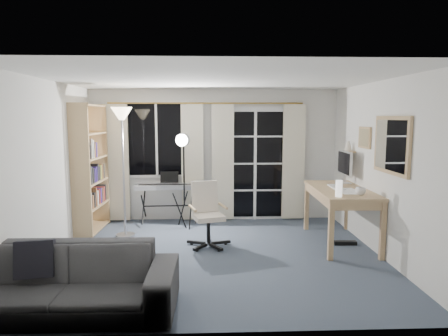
# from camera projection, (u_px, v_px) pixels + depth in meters

# --- Properties ---
(floor) EXTENTS (4.50, 4.00, 0.02)m
(floor) POSITION_uv_depth(u_px,v_px,m) (217.00, 256.00, 5.54)
(floor) COLOR #3B4956
(floor) RESTS_ON ground
(window) EXTENTS (1.20, 0.08, 1.40)m
(window) POSITION_uv_depth(u_px,v_px,m) (157.00, 139.00, 7.26)
(window) COLOR white
(window) RESTS_ON floor
(french_door) EXTENTS (1.32, 0.09, 2.11)m
(french_door) POSITION_uv_depth(u_px,v_px,m) (255.00, 165.00, 7.39)
(french_door) COLOR white
(french_door) RESTS_ON floor
(curtains) EXTENTS (3.60, 0.07, 2.13)m
(curtains) POSITION_uv_depth(u_px,v_px,m) (207.00, 162.00, 7.25)
(curtains) COLOR gold
(curtains) RESTS_ON floor
(bookshelf) EXTENTS (0.38, 1.00, 2.12)m
(bookshelf) POSITION_uv_depth(u_px,v_px,m) (87.00, 171.00, 6.62)
(bookshelf) COLOR tan
(bookshelf) RESTS_ON floor
(torchiere_lamp) EXTENTS (0.37, 0.37, 2.06)m
(torchiere_lamp) POSITION_uv_depth(u_px,v_px,m) (122.00, 133.00, 6.21)
(torchiere_lamp) COLOR #B2B2B7
(torchiere_lamp) RESTS_ON floor
(keyboard_piano) EXTENTS (1.21, 0.62, 0.87)m
(keyboard_piano) POSITION_uv_depth(u_px,v_px,m) (169.00, 187.00, 7.10)
(keyboard_piano) COLOR black
(keyboard_piano) RESTS_ON floor
(studio_light) EXTENTS (0.34, 0.35, 1.67)m
(studio_light) POSITION_uv_depth(u_px,v_px,m) (183.00, 151.00, 6.71)
(studio_light) COLOR black
(studio_light) RESTS_ON floor
(office_chair) EXTENTS (0.66, 0.64, 0.95)m
(office_chair) POSITION_uv_depth(u_px,v_px,m) (206.00, 208.00, 5.95)
(office_chair) COLOR black
(office_chair) RESTS_ON floor
(desk) EXTENTS (0.82, 1.59, 0.84)m
(desk) POSITION_uv_depth(u_px,v_px,m) (341.00, 195.00, 6.00)
(desk) COLOR #9F8252
(desk) RESTS_ON floor
(monitor) EXTENTS (0.20, 0.61, 0.53)m
(monitor) POSITION_uv_depth(u_px,v_px,m) (345.00, 164.00, 6.40)
(monitor) COLOR silver
(monitor) RESTS_ON desk
(desk_clutter) EXTENTS (0.51, 0.95, 1.06)m
(desk_clutter) POSITION_uv_depth(u_px,v_px,m) (341.00, 204.00, 5.76)
(desk_clutter) COLOR white
(desk_clutter) RESTS_ON desk
(mug) EXTENTS (0.14, 0.11, 0.14)m
(mug) POSITION_uv_depth(u_px,v_px,m) (361.00, 190.00, 5.48)
(mug) COLOR silver
(mug) RESTS_ON desk
(wall_mirror) EXTENTS (0.04, 0.94, 0.74)m
(wall_mirror) POSITION_uv_depth(u_px,v_px,m) (391.00, 145.00, 5.08)
(wall_mirror) COLOR tan
(wall_mirror) RESTS_ON floor
(framed_print) EXTENTS (0.03, 0.42, 0.32)m
(framed_print) POSITION_uv_depth(u_px,v_px,m) (365.00, 138.00, 5.96)
(framed_print) COLOR tan
(framed_print) RESTS_ON floor
(wall_shelf) EXTENTS (0.16, 0.30, 0.18)m
(wall_shelf) POSITION_uv_depth(u_px,v_px,m) (348.00, 148.00, 6.48)
(wall_shelf) COLOR tan
(wall_shelf) RESTS_ON floor
(sofa) EXTENTS (2.19, 0.66, 0.85)m
(sofa) POSITION_uv_depth(u_px,v_px,m) (63.00, 270.00, 3.89)
(sofa) COLOR #2F2F31
(sofa) RESTS_ON floor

